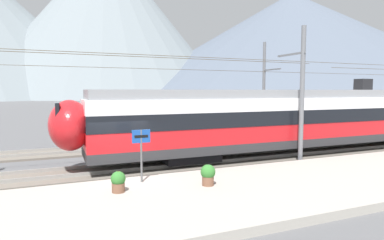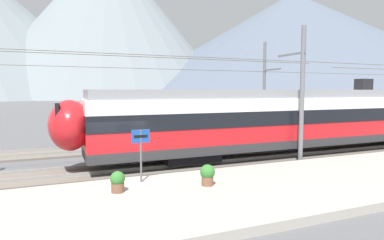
{
  "view_description": "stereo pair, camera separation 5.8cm",
  "coord_description": "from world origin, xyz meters",
  "px_view_note": "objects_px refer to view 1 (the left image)",
  "views": [
    {
      "loc": [
        -2.42,
        -13.88,
        3.8
      ],
      "look_at": [
        4.48,
        2.7,
        2.19
      ],
      "focal_mm": 30.66,
      "sensor_mm": 36.0,
      "label": 1
    },
    {
      "loc": [
        -2.36,
        -13.91,
        3.8
      ],
      "look_at": [
        4.48,
        2.7,
        2.19
      ],
      "focal_mm": 30.66,
      "sensor_mm": 36.0,
      "label": 2
    }
  ],
  "objects_px": {
    "catenary_mast_mid": "(300,92)",
    "potted_plant_by_shelter": "(208,174)",
    "potted_plant_platform_edge": "(118,181)",
    "catenary_mast_far_side": "(265,88)",
    "platform_sign": "(141,144)",
    "train_near_platform": "(306,117)"
  },
  "relations": [
    {
      "from": "catenary_mast_mid",
      "to": "potted_plant_by_shelter",
      "type": "height_order",
      "value": "catenary_mast_mid"
    },
    {
      "from": "catenary_mast_mid",
      "to": "potted_plant_platform_edge",
      "type": "xyz_separation_m",
      "value": [
        -9.85,
        -2.4,
        -3.05
      ]
    },
    {
      "from": "potted_plant_platform_edge",
      "to": "catenary_mast_mid",
      "type": "bearing_deg",
      "value": 13.67
    },
    {
      "from": "catenary_mast_far_side",
      "to": "potted_plant_by_shelter",
      "type": "height_order",
      "value": "catenary_mast_far_side"
    },
    {
      "from": "catenary_mast_mid",
      "to": "platform_sign",
      "type": "distance_m",
      "value": 9.13
    },
    {
      "from": "catenary_mast_mid",
      "to": "potted_plant_by_shelter",
      "type": "bearing_deg",
      "value": -156.78
    },
    {
      "from": "platform_sign",
      "to": "potted_plant_platform_edge",
      "type": "height_order",
      "value": "platform_sign"
    },
    {
      "from": "catenary_mast_far_side",
      "to": "potted_plant_by_shelter",
      "type": "xyz_separation_m",
      "value": [
        -10.97,
        -12.15,
        -3.29
      ]
    },
    {
      "from": "catenary_mast_mid",
      "to": "catenary_mast_far_side",
      "type": "bearing_deg",
      "value": 65.06
    },
    {
      "from": "train_near_platform",
      "to": "catenary_mast_far_side",
      "type": "relative_size",
      "value": 0.73
    },
    {
      "from": "train_near_platform",
      "to": "platform_sign",
      "type": "relative_size",
      "value": 13.82
    },
    {
      "from": "potted_plant_platform_edge",
      "to": "potted_plant_by_shelter",
      "type": "bearing_deg",
      "value": -7.99
    },
    {
      "from": "train_near_platform",
      "to": "potted_plant_by_shelter",
      "type": "xyz_separation_m",
      "value": [
        -8.65,
        -4.59,
        -1.49
      ]
    },
    {
      "from": "potted_plant_platform_edge",
      "to": "platform_sign",
      "type": "bearing_deg",
      "value": 41.72
    },
    {
      "from": "catenary_mast_far_side",
      "to": "platform_sign",
      "type": "relative_size",
      "value": 19.01
    },
    {
      "from": "train_near_platform",
      "to": "platform_sign",
      "type": "bearing_deg",
      "value": -163.51
    },
    {
      "from": "catenary_mast_mid",
      "to": "catenary_mast_far_side",
      "type": "relative_size",
      "value": 1.0
    },
    {
      "from": "platform_sign",
      "to": "potted_plant_by_shelter",
      "type": "relative_size",
      "value": 2.57
    },
    {
      "from": "platform_sign",
      "to": "train_near_platform",
      "type": "bearing_deg",
      "value": 16.49
    },
    {
      "from": "platform_sign",
      "to": "catenary_mast_mid",
      "type": "bearing_deg",
      "value": 9.39
    },
    {
      "from": "train_near_platform",
      "to": "potted_plant_platform_edge",
      "type": "xyz_separation_m",
      "value": [
        -11.86,
        -4.14,
        -1.53
      ]
    },
    {
      "from": "platform_sign",
      "to": "catenary_mast_far_side",
      "type": "bearing_deg",
      "value": 39.34
    }
  ]
}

